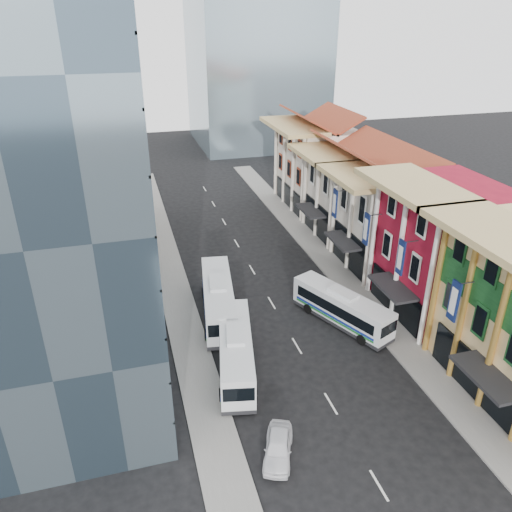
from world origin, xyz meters
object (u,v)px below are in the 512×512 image
object	(u,v)px
bus_left_near	(236,350)
bus_left_far	(218,298)
bus_right	(342,307)
sedan_left	(278,447)
office_tower	(49,172)

from	to	relation	value
bus_left_near	bus_left_far	size ratio (longest dim) A/B	0.94
bus_right	sedan_left	world-z (taller)	bus_right
bus_left_near	bus_left_far	distance (m)	7.73
bus_left_far	bus_right	world-z (taller)	bus_left_far
bus_right	office_tower	bearing A→B (deg)	151.27
office_tower	sedan_left	size ratio (longest dim) A/B	7.24
bus_left_near	bus_right	bearing A→B (deg)	30.64
office_tower	bus_left_near	distance (m)	18.41
office_tower	bus_left_near	xyz separation A→B (m)	(11.50, -5.44, -13.31)
office_tower	sedan_left	distance (m)	23.54
bus_left_near	bus_left_far	bearing A→B (deg)	99.51
office_tower	bus_right	world-z (taller)	office_tower
bus_right	sedan_left	size ratio (longest dim) A/B	2.40
office_tower	bus_left_far	distance (m)	17.83
office_tower	bus_left_far	xyz separation A→B (m)	(11.75, 2.29, -13.21)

